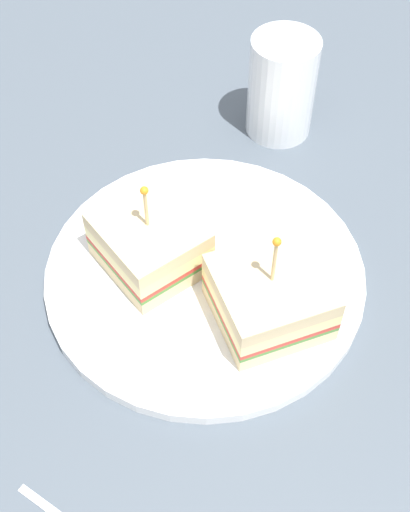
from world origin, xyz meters
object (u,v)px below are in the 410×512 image
at_px(sandwich_half_back, 270,297).
at_px(drink_glass, 281,92).
at_px(sandwich_half_front, 151,240).
at_px(plate, 205,274).

relative_size(sandwich_half_back, drink_glass, 1.09).
relative_size(sandwich_half_front, drink_glass, 1.07).
bearing_deg(plate, sandwich_half_front, 174.79).
height_order(sandwich_half_back, drink_glass, sandwich_half_back).
relative_size(plate, drink_glass, 2.62).
relative_size(plate, sandwich_half_front, 2.44).
height_order(sandwich_half_front, drink_glass, drink_glass).
bearing_deg(sandwich_half_back, drink_glass, 95.00).
height_order(plate, sandwich_half_back, sandwich_half_back).
distance_m(plate, sandwich_half_front, 0.06).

